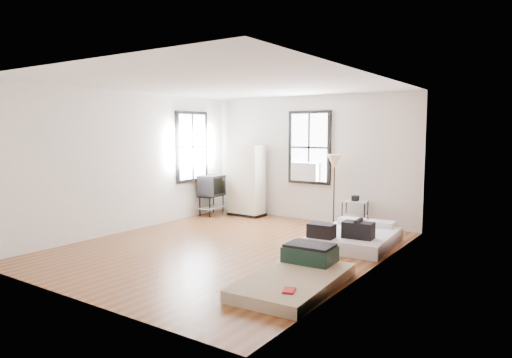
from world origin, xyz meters
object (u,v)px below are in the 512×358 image
Objects in this scene: mattress_main at (354,237)px; mattress_bare at (298,274)px; floor_lamp at (334,165)px; side_table at (355,206)px; tv_stand at (212,187)px; wardrobe at (247,181)px.

mattress_main reaches higher than mattress_bare.
side_table is at bearing 8.84° from floor_lamp.
tv_stand is at bearing -171.39° from side_table.
wardrobe is at bearing 130.15° from mattress_bare.
mattress_bare is 2.03× the size of tv_stand.
wardrobe is (-3.42, 3.63, 0.71)m from mattress_bare.
side_table is 3.47m from tv_stand.
mattress_bare is at bearing -79.16° from side_table.
floor_lamp is (-0.99, 1.28, 1.14)m from mattress_main.
mattress_bare is 5.25m from tv_stand.
side_table is at bearing 3.47° from tv_stand.
tv_stand is at bearing 163.89° from mattress_main.
floor_lamp is (-0.45, -0.07, 0.83)m from side_table.
side_table is 0.45× the size of floor_lamp.
tv_stand is (-3.42, -0.52, 0.22)m from side_table.
wardrobe is 1.10× the size of floor_lamp.
tv_stand reaches higher than mattress_main.
mattress_bare is at bearing -90.11° from mattress_main.
side_table is (2.71, 0.07, -0.37)m from wardrobe.
mattress_main is 1.49m from side_table.
floor_lamp is (2.26, 0.00, 0.46)m from wardrobe.
mattress_bare is at bearing -42.77° from tv_stand.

